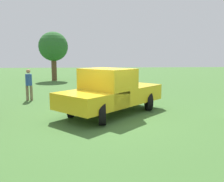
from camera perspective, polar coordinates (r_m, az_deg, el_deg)
ground_plane at (r=8.73m, az=-0.71°, el=-6.61°), size 80.00×80.00×0.00m
pickup_truck at (r=9.23m, az=-0.47°, el=0.07°), size 4.53×4.54×1.80m
person_bystander at (r=12.82m, az=-19.44°, el=1.82°), size 0.34×0.34×1.61m
tree_back_left at (r=22.83m, az=-13.98°, el=10.27°), size 2.68×2.68×4.50m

